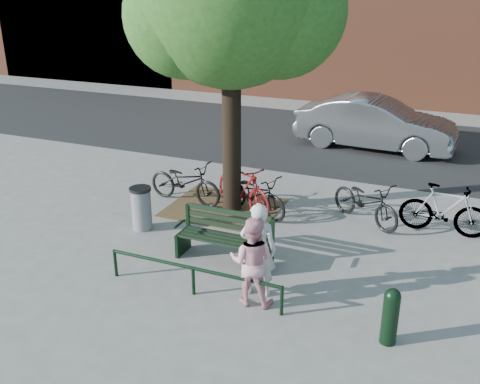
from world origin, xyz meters
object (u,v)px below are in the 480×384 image
at_px(litter_bin, 141,208).
at_px(bollard, 391,314).
at_px(person_right, 252,261).
at_px(parked_car, 375,123).
at_px(park_bench, 226,235).
at_px(person_left, 258,250).
at_px(bicycle_c, 255,194).

bearing_deg(litter_bin, bollard, -19.54).
height_order(person_right, parked_car, parked_car).
xyz_separation_m(person_right, parked_car, (0.34, 9.19, 0.04)).
xyz_separation_m(park_bench, person_left, (0.95, -0.86, 0.32)).
distance_m(person_left, litter_bin, 3.37).
bearing_deg(person_left, bicycle_c, -79.37).
height_order(person_right, bicycle_c, person_right).
distance_m(litter_bin, bicycle_c, 2.45).
bearing_deg(bollard, park_bench, 156.81).
distance_m(person_left, bollard, 2.22).
relative_size(person_right, bicycle_c, 0.83).
xyz_separation_m(person_left, litter_bin, (-3.06, 1.38, -0.34)).
distance_m(park_bench, litter_bin, 2.17).
distance_m(park_bench, person_right, 1.50).
distance_m(person_left, person_right, 0.28).
bearing_deg(parked_car, bollard, -165.16).
relative_size(litter_bin, bicycle_c, 0.51).
bearing_deg(litter_bin, person_right, -28.35).
distance_m(person_right, litter_bin, 3.49).
relative_size(person_left, litter_bin, 1.78).
xyz_separation_m(bollard, litter_bin, (-5.20, 1.85, -0.01)).
bearing_deg(park_bench, bicycle_c, 96.77).
bearing_deg(person_left, bollard, 156.32).
xyz_separation_m(person_left, parked_car, (0.34, 8.92, -0.03)).
bearing_deg(person_right, bollard, 165.85).
bearing_deg(bicycle_c, litter_bin, 154.05).
bearing_deg(parked_car, bicycle_c, 169.43).
distance_m(bollard, litter_bin, 5.52).
bearing_deg(bollard, parked_car, 100.88).
bearing_deg(bicycle_c, parked_car, 8.77).
height_order(park_bench, person_left, person_left).
bearing_deg(bollard, litter_bin, 160.46).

